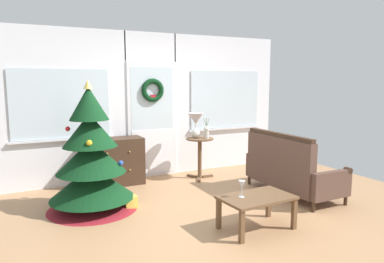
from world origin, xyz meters
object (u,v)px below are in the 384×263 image
Objects in this scene: side_table at (200,150)px; table_lamp at (196,122)px; wine_glass at (242,185)px; christmas_tree at (91,163)px; gift_box at (131,202)px; flower_vase at (206,132)px; dresser_cabinet at (115,162)px; coffee_table at (257,201)px; settee_sofa at (288,170)px.

table_lamp is (-0.06, 0.04, 0.50)m from side_table.
christmas_tree is at bearing 133.68° from wine_glass.
wine_glass reaches higher than gift_box.
table_lamp reaches higher than side_table.
flower_vase is at bearing -30.96° from side_table.
table_lamp is at bearing 32.38° from gift_box.
flower_vase reaches higher than dresser_cabinet.
coffee_table is 5.28× the size of gift_box.
side_table is at bearing 149.04° from flower_vase.
side_table is at bearing 74.51° from wine_glass.
settee_sofa is (2.19, -1.70, -0.01)m from dresser_cabinet.
gift_box is at bearing 167.38° from settee_sofa.
christmas_tree is at bearing 165.94° from settee_sofa.
christmas_tree is 8.89× the size of wine_glass.
dresser_cabinet is at bearing 108.37° from wine_glass.
table_lamp is (1.36, -0.25, 0.62)m from dresser_cabinet.
coffee_table is at bearing -100.83° from side_table.
dresser_cabinet is at bearing 59.89° from christmas_tree.
dresser_cabinet is 1.23m from gift_box.
table_lamp is at bearing 80.82° from coffee_table.
table_lamp is at bearing 76.23° from wine_glass.
coffee_table is at bearing -99.18° from table_lamp.
table_lamp reaches higher than flower_vase.
flower_vase is (2.11, 0.65, 0.21)m from christmas_tree.
dresser_cabinet reaches higher than coffee_table.
coffee_table is (-1.19, -0.82, -0.04)m from settee_sofa.
christmas_tree is 2.21m from flower_vase.
christmas_tree is 2.21m from coffee_table.
table_lamp is 1.26× the size of flower_vase.
table_lamp reaches higher than dresser_cabinet.
wine_glass is at bearing -71.63° from dresser_cabinet.
side_table is 0.83× the size of coffee_table.
dresser_cabinet is at bearing 168.58° from side_table.
settee_sofa is 9.54× the size of gift_box.
wine_glass is (1.40, -1.47, -0.10)m from christmas_tree.
christmas_tree is at bearing -160.40° from side_table.
gift_box is (-0.93, 1.29, -0.45)m from wine_glass.
dresser_cabinet is at bearing 142.24° from settee_sofa.
dresser_cabinet is at bearing 167.15° from flower_vase.
settee_sofa reaches higher than side_table.
gift_box is at bearing -20.80° from christmas_tree.
flower_vase is (-0.67, 1.35, 0.46)m from settee_sofa.
gift_box is at bearing -95.23° from dresser_cabinet.
settee_sofa reaches higher than wine_glass.
christmas_tree is at bearing 136.11° from coffee_table.
wine_glass is (-0.54, -2.22, -0.47)m from table_lamp.
christmas_tree reaches higher than wine_glass.
dresser_cabinet is 1.63m from flower_vase.
flower_vase reaches higher than coffee_table.
side_table is 4.40× the size of gift_box.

